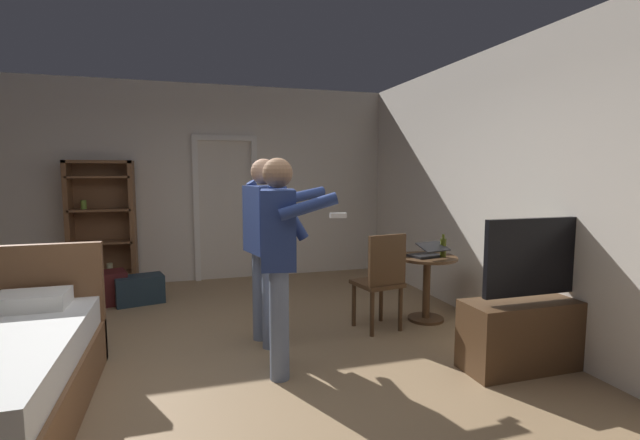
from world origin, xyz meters
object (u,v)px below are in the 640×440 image
Objects in this scene: person_striped_shirt at (266,238)px; suitcase_small at (103,289)px; side_table at (427,277)px; suitcase_dark at (139,290)px; tv_flatscreen at (537,324)px; bottle_on_table at (443,247)px; person_blue_shirt at (280,251)px; laptop at (428,252)px; bookshelf at (102,221)px; wooden_chair at (381,278)px.

suitcase_small is at bearing 133.26° from person_striped_shirt.
person_striped_shirt is at bearing -61.87° from suitcase_small.
person_striped_shirt reaches higher than side_table.
suitcase_dark is (-3.02, 1.57, -0.30)m from side_table.
tv_flatscreen is 2.42m from person_striped_shirt.
person_blue_shirt is (-1.91, -0.71, 0.18)m from bottle_on_table.
person_blue_shirt reaches higher than bottle_on_table.
tv_flatscreen is at bearing -76.97° from laptop.
tv_flatscreen is 4.73m from suitcase_small.
bookshelf is at bearing 107.14° from suitcase_dark.
laptop is 0.63m from wooden_chair.
suitcase_dark is at bearing 139.01° from tv_flatscreen.
tv_flatscreen reaches higher than suitcase_dark.
person_striped_shirt is 3.34× the size of suitcase_small.
person_striped_shirt reaches higher than person_blue_shirt.
suitcase_dark is (-3.00, 1.61, -0.58)m from laptop.
wooden_chair reaches higher than side_table.
tv_flatscreen reaches higher than suitcase_small.
wooden_chair is at bearing -41.23° from bookshelf.
bottle_on_table is at bearing -41.57° from suitcase_dark.
tv_flatscreen is 2.19m from person_blue_shirt.
bookshelf is 2.50× the size of side_table.
tv_flatscreen reaches higher than side_table.
side_table is 1.36× the size of suitcase_small.
person_striped_shirt is at bearing -175.40° from side_table.
person_blue_shirt is 3.05m from suitcase_small.
side_table is 0.28m from laptop.
bottle_on_table is at bearing 96.07° from tv_flatscreen.
person_blue_shirt is (-1.17, -0.64, 0.44)m from wooden_chair.
bottle_on_table is at bearing -40.79° from suitcase_small.
tv_flatscreen is at bearing -13.80° from person_blue_shirt.
side_table is at bearing 14.39° from wooden_chair.
suitcase_small is (0.09, -0.77, -0.74)m from bookshelf.
bookshelf is 3.40× the size of suitcase_small.
suitcase_small reaches higher than suitcase_dark.
person_blue_shirt is 3.10× the size of suitcase_dark.
person_blue_shirt is 0.65m from person_striped_shirt.
bookshelf is 3.92m from wooden_chair.
bookshelf is at bearing 145.66° from side_table.
person_striped_shirt is (-1.76, -0.14, 0.52)m from side_table.
person_striped_shirt is (-2.03, 1.15, 0.64)m from tv_flatscreen.
bottle_on_table is (3.67, -2.49, -0.14)m from bookshelf.
person_blue_shirt is 0.99× the size of person_striped_shirt.
bookshelf is 4.29m from laptop.
person_blue_shirt reaches higher than side_table.
bookshelf is at bearing 145.83° from bottle_on_table.
laptop is (-0.29, 1.25, 0.40)m from tv_flatscreen.
person_striped_shirt is at bearing 179.37° from wooden_chair.
bookshelf is 4.49× the size of laptop.
suitcase_small is at bearing 147.69° from wooden_chair.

